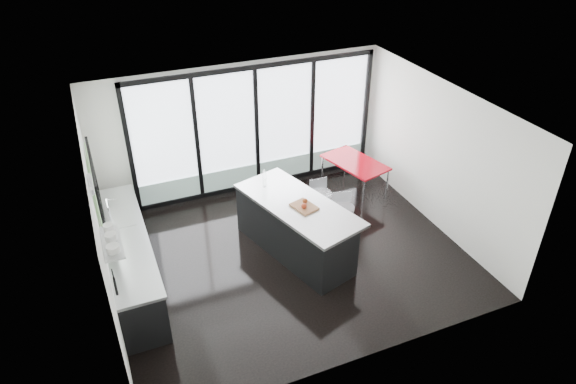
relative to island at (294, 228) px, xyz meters
name	(u,v)px	position (x,y,z in m)	size (l,w,h in m)	color
floor	(289,256)	(-0.13, -0.10, -0.51)	(6.00, 5.00, 0.00)	black
ceiling	(290,110)	(-0.13, -0.10, 2.29)	(6.00, 5.00, 0.00)	white
wall_back	(255,134)	(0.14, 2.37, 0.76)	(6.00, 0.09, 2.80)	silver
wall_front	(366,284)	(-0.13, -2.60, 0.89)	(6.00, 0.00, 2.80)	silver
wall_left	(98,212)	(-3.11, 0.17, 1.05)	(0.26, 5.00, 2.80)	silver
wall_right	(439,156)	(2.87, -0.10, 0.89)	(0.00, 5.00, 2.80)	silver
counter_cabinets	(130,259)	(-2.81, 0.30, -0.04)	(0.69, 3.24, 1.36)	black
island	(294,228)	(0.00, 0.00, 0.00)	(1.68, 2.64, 1.30)	black
bar_stool_near	(343,223)	(0.96, -0.03, -0.14)	(0.46, 0.46, 0.73)	silver
bar_stool_far	(321,209)	(0.79, 0.56, -0.14)	(0.46, 0.46, 0.73)	silver
red_table	(354,177)	(1.98, 1.39, -0.14)	(0.78, 1.37, 0.73)	#9F0814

